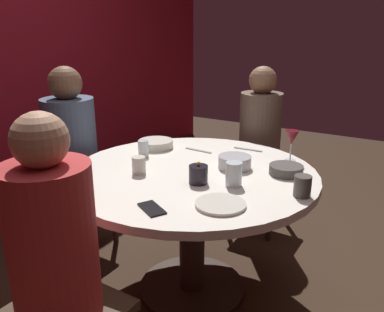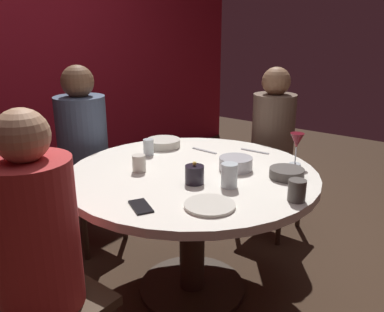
{
  "view_description": "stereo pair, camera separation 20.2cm",
  "coord_description": "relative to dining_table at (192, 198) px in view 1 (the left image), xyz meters",
  "views": [
    {
      "loc": [
        -1.64,
        -1.01,
        1.43
      ],
      "look_at": [
        0.0,
        0.0,
        0.81
      ],
      "focal_mm": 36.74,
      "sensor_mm": 36.0,
      "label": 1
    },
    {
      "loc": [
        -1.52,
        -1.17,
        1.43
      ],
      "look_at": [
        0.0,
        0.0,
        0.81
      ],
      "focal_mm": 36.74,
      "sensor_mm": 36.0,
      "label": 2
    }
  ],
  "objects": [
    {
      "name": "bowl_serving_large",
      "position": [
        0.15,
        -0.17,
        0.19
      ],
      "size": [
        0.17,
        0.17,
        0.07
      ],
      "primitive_type": "cylinder",
      "color": "#B7B7BC",
      "rests_on": "dining_table"
    },
    {
      "name": "dining_table",
      "position": [
        0.0,
        0.0,
        0.0
      ],
      "size": [
        1.3,
        1.3,
        0.73
      ],
      "color": "silver",
      "rests_on": "ground"
    },
    {
      "name": "cup_by_right_diner",
      "position": [
        -0.07,
        -0.27,
        0.21
      ],
      "size": [
        0.08,
        0.08,
        0.11
      ],
      "primitive_type": "cylinder",
      "color": "silver",
      "rests_on": "dining_table"
    },
    {
      "name": "seated_diner_left",
      "position": [
        -0.89,
        0.0,
        0.16
      ],
      "size": [
        0.4,
        0.4,
        1.2
      ],
      "rotation": [
        0.0,
        0.0,
        6.28
      ],
      "color": "#3F2D1E",
      "rests_on": "ground"
    },
    {
      "name": "bowl_small_white",
      "position": [
        0.23,
        0.41,
        0.18
      ],
      "size": [
        0.21,
        0.21,
        0.05
      ],
      "primitive_type": "cylinder",
      "color": "beige",
      "rests_on": "dining_table"
    },
    {
      "name": "cup_near_candle",
      "position": [
        -0.03,
        -0.58,
        0.2
      ],
      "size": [
        0.08,
        0.08,
        0.1
      ],
      "primitive_type": "cylinder",
      "color": "#4C4742",
      "rests_on": "dining_table"
    },
    {
      "name": "bowl_salad_center",
      "position": [
        0.21,
        -0.43,
        0.18
      ],
      "size": [
        0.17,
        0.17,
        0.05
      ],
      "primitive_type": "cylinder",
      "color": "#4C4742",
      "rests_on": "dining_table"
    },
    {
      "name": "candle_holder",
      "position": [
        -0.13,
        -0.12,
        0.2
      ],
      "size": [
        0.09,
        0.09,
        0.11
      ],
      "color": "black",
      "rests_on": "dining_table"
    },
    {
      "name": "fork_near_plate",
      "position": [
        0.32,
        0.15,
        0.16
      ],
      "size": [
        0.02,
        0.18,
        0.01
      ],
      "primitive_type": "cube",
      "rotation": [
        0.0,
        0.0,
        -0.05
      ],
      "color": "#B7B7BC",
      "rests_on": "dining_table"
    },
    {
      "name": "knife_near_plate",
      "position": [
        0.49,
        -0.1,
        0.16
      ],
      "size": [
        0.03,
        0.18,
        0.01
      ],
      "primitive_type": "cube",
      "rotation": [
        0.0,
        0.0,
        0.05
      ],
      "color": "#B7B7BC",
      "rests_on": "dining_table"
    },
    {
      "name": "cell_phone",
      "position": [
        -0.48,
        -0.1,
        0.16
      ],
      "size": [
        0.13,
        0.16,
        0.01
      ],
      "primitive_type": "cube",
      "rotation": [
        0.0,
        0.0,
        5.79
      ],
      "color": "black",
      "rests_on": "dining_table"
    },
    {
      "name": "seated_diner_back",
      "position": [
        0.0,
        0.9,
        0.18
      ],
      "size": [
        0.4,
        0.4,
        1.22
      ],
      "rotation": [
        0.0,
        0.0,
        4.71
      ],
      "color": "#3F2D1E",
      "rests_on": "ground"
    },
    {
      "name": "ground_plane",
      "position": [
        0.0,
        0.0,
        -0.57
      ],
      "size": [
        8.0,
        8.0,
        0.0
      ],
      "primitive_type": "plane",
      "color": "#382619"
    },
    {
      "name": "dinner_plate",
      "position": [
        -0.3,
        -0.32,
        0.16
      ],
      "size": [
        0.22,
        0.22,
        0.01
      ],
      "primitive_type": "cylinder",
      "color": "beige",
      "rests_on": "dining_table"
    },
    {
      "name": "cup_by_left_diner",
      "position": [
        -0.18,
        0.21,
        0.2
      ],
      "size": [
        0.07,
        0.07,
        0.09
      ],
      "primitive_type": "cylinder",
      "color": "beige",
      "rests_on": "dining_table"
    },
    {
      "name": "cup_center_front",
      "position": [
        0.06,
        0.37,
        0.2
      ],
      "size": [
        0.06,
        0.06,
        0.09
      ],
      "primitive_type": "cylinder",
      "color": "silver",
      "rests_on": "dining_table"
    },
    {
      "name": "seated_diner_right",
      "position": [
        0.93,
        0.0,
        0.16
      ],
      "size": [
        0.4,
        0.4,
        1.19
      ],
      "rotation": [
        0.0,
        0.0,
        3.14
      ],
      "color": "#3F2D1E",
      "rests_on": "ground"
    },
    {
      "name": "wine_glass",
      "position": [
        0.42,
        -0.39,
        0.28
      ],
      "size": [
        0.08,
        0.08,
        0.18
      ],
      "color": "silver",
      "rests_on": "dining_table"
    }
  ]
}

